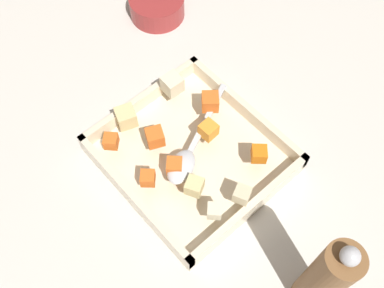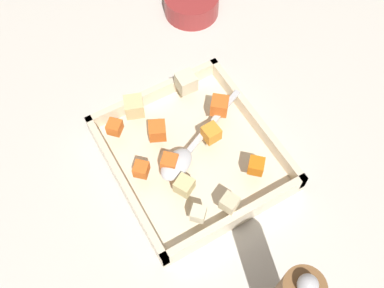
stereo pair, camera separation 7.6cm
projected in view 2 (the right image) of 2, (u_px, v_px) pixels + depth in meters
ground_plane at (192, 153)px, 0.82m from camera, size 4.00×4.00×0.00m
baking_dish at (192, 156)px, 0.80m from camera, size 0.30×0.27×0.05m
carrot_chunk_near_right at (115, 127)px, 0.78m from camera, size 0.03×0.03×0.02m
carrot_chunk_mid_left at (211, 133)px, 0.77m from camera, size 0.03×0.03×0.03m
carrot_chunk_far_right at (141, 169)px, 0.74m from camera, size 0.03×0.03×0.02m
carrot_chunk_mid_right at (220, 106)px, 0.79m from camera, size 0.04×0.04×0.03m
carrot_chunk_near_left at (157, 131)px, 0.77m from camera, size 0.04×0.04×0.03m
carrot_chunk_corner_sw at (256, 166)px, 0.74m from camera, size 0.04×0.04×0.03m
carrot_chunk_near_spoon at (170, 162)px, 0.74m from camera, size 0.04×0.04×0.03m
potato_chunk_corner_nw at (184, 186)px, 0.72m from camera, size 0.04×0.04×0.03m
potato_chunk_corner_ne at (134, 106)px, 0.79m from camera, size 0.04×0.04×0.03m
potato_chunk_front_center at (229, 203)px, 0.71m from camera, size 0.03×0.03×0.03m
potato_chunk_rim_edge at (198, 214)px, 0.70m from camera, size 0.03×0.03×0.02m
potato_chunk_back_center at (186, 82)px, 0.82m from camera, size 0.03×0.03×0.03m
serving_spoon at (181, 159)px, 0.75m from camera, size 0.12×0.21×0.02m
small_prep_bowl at (192, 3)px, 0.97m from camera, size 0.12×0.12×0.05m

